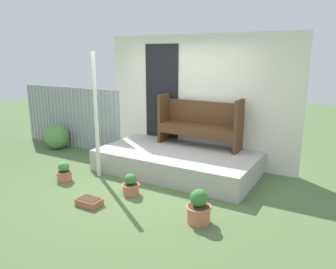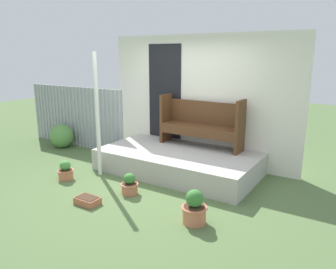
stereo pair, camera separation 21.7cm
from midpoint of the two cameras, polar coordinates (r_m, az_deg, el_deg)
The scene contains 11 objects.
ground_plane at distance 5.81m, azimuth -4.63°, elevation -8.55°, with size 24.00×24.00×0.00m, color #516B3D.
porch_slab at distance 6.30m, azimuth 0.61°, elevation -4.72°, with size 2.98×1.60×0.41m.
house_wall at distance 6.78m, azimuth 3.82°, elevation 6.14°, with size 4.18×0.08×2.60m.
fence_corrugated at distance 8.29m, azimuth -17.38°, elevation 2.88°, with size 3.01×0.05×1.45m.
support_post at distance 6.04m, azimuth -13.44°, elevation 3.15°, with size 0.07×0.07×2.26m.
bench at distance 6.51m, azimuth 4.57°, elevation 2.33°, with size 1.70×0.42×0.99m.
flower_pot_left at distance 6.20m, azimuth -18.61°, elevation -6.30°, with size 0.30×0.30×0.35m.
flower_pot_middle at distance 5.37m, azimuth -7.67°, elevation -8.79°, with size 0.30×0.30×0.35m.
flower_pot_right at distance 4.48m, azimuth 3.95°, elevation -12.70°, with size 0.35×0.35×0.47m.
planter_box_rect at distance 5.16m, azimuth -14.76°, elevation -11.28°, with size 0.37×0.24×0.11m.
shrub_by_fence at distance 8.28m, azimuth -19.53°, elevation -0.41°, with size 0.59×0.53×0.58m.
Camera 1 is at (3.00, -4.46, 2.19)m, focal length 35.00 mm.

